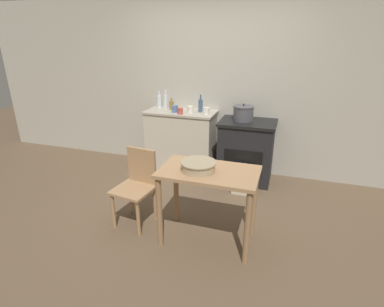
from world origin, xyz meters
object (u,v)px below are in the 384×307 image
at_px(mixing_bowl_large, 198,166).
at_px(bottle_left, 166,101).
at_px(cup_center, 190,110).
at_px(cup_mid_right, 180,111).
at_px(bottle_far_left, 201,105).
at_px(bottle_center_left, 159,101).
at_px(stove, 246,151).
at_px(stock_pot, 243,113).
at_px(flour_sack, 241,180).
at_px(bottle_mid_left, 172,105).
at_px(work_table, 209,184).
at_px(cup_center_right, 175,109).
at_px(chair, 137,185).
at_px(cup_right, 206,111).

height_order(mixing_bowl_large, bottle_left, bottle_left).
bearing_deg(cup_center, cup_mid_right, -132.75).
bearing_deg(bottle_far_left, bottle_center_left, 173.15).
distance_m(stove, stock_pot, 0.55).
height_order(flour_sack, bottle_far_left, bottle_far_left).
distance_m(bottle_left, bottle_mid_left, 0.14).
distance_m(work_table, bottle_far_left, 1.78).
bearing_deg(cup_center, mixing_bowl_large, -68.96).
bearing_deg(bottle_mid_left, stove, -4.34).
bearing_deg(bottle_center_left, mixing_bowl_large, -56.28).
distance_m(bottle_left, cup_mid_right, 0.45).
relative_size(stock_pot, bottle_far_left, 1.13).
bearing_deg(work_table, bottle_center_left, 126.39).
relative_size(stove, stock_pot, 3.05).
bearing_deg(cup_center_right, chair, -86.61).
distance_m(stove, work_table, 1.58).
height_order(mixing_bowl_large, bottle_center_left, bottle_center_left).
height_order(work_table, bottle_left, bottle_left).
bearing_deg(stove, stock_pot, 164.04).
height_order(bottle_left, bottle_center_left, bottle_left).
relative_size(work_table, cup_center_right, 9.52).
relative_size(stock_pot, cup_center_right, 2.90).
distance_m(work_table, cup_center, 1.74).
height_order(work_table, stock_pot, stock_pot).
height_order(bottle_far_left, cup_center_right, bottle_far_left).
height_order(flour_sack, cup_right, cup_right).
xyz_separation_m(chair, flour_sack, (1.00, 1.02, -0.26)).
relative_size(cup_center, cup_mid_right, 1.09).
xyz_separation_m(bottle_far_left, bottle_left, (-0.58, 0.07, 0.01)).
bearing_deg(chair, bottle_left, 108.48).
height_order(flour_sack, cup_center_right, cup_center_right).
bearing_deg(mixing_bowl_large, cup_center, 111.04).
bearing_deg(cup_right, bottle_left, 167.07).
bearing_deg(cup_mid_right, stove, 8.29).
height_order(stove, flour_sack, stove).
height_order(work_table, chair, chair).
height_order(chair, bottle_center_left, bottle_center_left).
xyz_separation_m(work_table, stock_pot, (0.07, 1.59, 0.35)).
relative_size(bottle_far_left, cup_mid_right, 2.86).
xyz_separation_m(stock_pot, bottle_far_left, (-0.64, 0.05, 0.05)).
height_order(stock_pot, cup_center, stock_pot).
height_order(bottle_mid_left, cup_center_right, bottle_mid_left).
distance_m(flour_sack, bottle_left, 1.68).
bearing_deg(cup_right, flour_sack, -35.38).
height_order(stove, chair, stove).
xyz_separation_m(stove, cup_mid_right, (-0.96, -0.14, 0.55)).
relative_size(bottle_center_left, cup_right, 2.72).
xyz_separation_m(bottle_left, cup_center_right, (0.23, -0.20, -0.06)).
bearing_deg(stove, cup_center, -178.76).
relative_size(chair, cup_center, 8.72).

